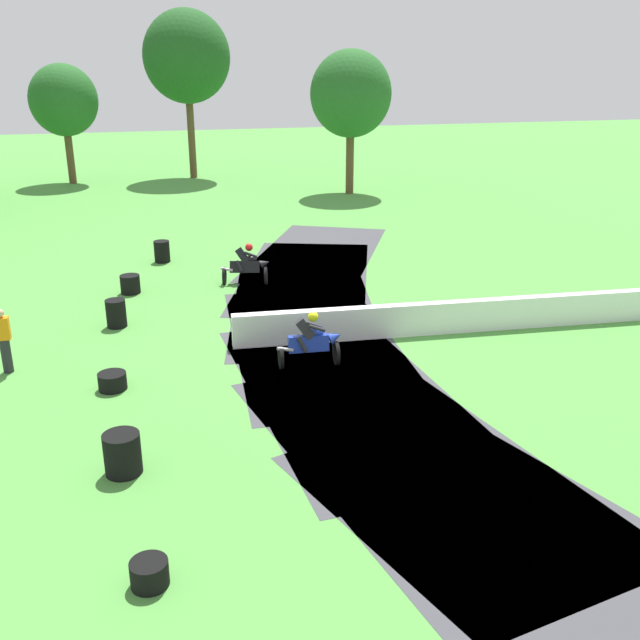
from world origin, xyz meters
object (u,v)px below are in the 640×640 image
object	(u,v)px
tire_stack_mid_b	(116,313)
tire_stack_extra_b	(149,573)
tire_stack_near	(162,251)
tire_stack_mid_a	(130,284)
tire_stack_far	(112,381)
motorcycle_lead_black	(247,265)
tire_stack_extra_a	(122,454)
motorcycle_chase_blue	(311,341)
track_marshal	(4,341)

from	to	relation	value
tire_stack_mid_b	tire_stack_extra_b	bearing A→B (deg)	-87.21
tire_stack_mid_b	tire_stack_near	bearing A→B (deg)	76.50
tire_stack_mid_a	tire_stack_far	world-z (taller)	tire_stack_mid_a
tire_stack_far	tire_stack_extra_b	distance (m)	6.97
motorcycle_lead_black	tire_stack_extra_a	world-z (taller)	motorcycle_lead_black
motorcycle_chase_blue	tire_stack_far	size ratio (longest dim) A/B	2.60
tire_stack_mid_b	tire_stack_far	world-z (taller)	tire_stack_mid_b
motorcycle_lead_black	tire_stack_extra_b	xyz separation A→B (m)	(-3.74, -14.40, -0.43)
track_marshal	motorcycle_chase_blue	bearing A→B (deg)	-11.22
tire_stack_near	tire_stack_mid_a	xyz separation A→B (m)	(-1.19, -3.59, -0.10)
motorcycle_chase_blue	tire_stack_extra_b	bearing A→B (deg)	-120.39
tire_stack_far	tire_stack_extra_a	size ratio (longest dim) A/B	0.82
tire_stack_mid_a	tire_stack_mid_b	distance (m)	3.11
motorcycle_chase_blue	tire_stack_extra_a	xyz separation A→B (m)	(-4.55, -3.93, -0.26)
motorcycle_chase_blue	tire_stack_mid_b	xyz separation A→B (m)	(-4.73, 4.03, -0.26)
tire_stack_far	motorcycle_lead_black	bearing A→B (deg)	59.74
motorcycle_chase_blue	tire_stack_extra_b	distance (m)	8.29
tire_stack_mid_b	motorcycle_chase_blue	bearing A→B (deg)	-40.40
tire_stack_far	tire_stack_extra_b	size ratio (longest dim) A/B	1.15
motorcycle_chase_blue	tire_stack_near	bearing A→B (deg)	106.30
motorcycle_lead_black	tire_stack_extra_b	distance (m)	14.88
tire_stack_mid_a	tire_stack_mid_b	world-z (taller)	tire_stack_mid_b
motorcycle_lead_black	tire_stack_extra_b	world-z (taller)	motorcycle_lead_black
motorcycle_chase_blue	tire_stack_extra_a	size ratio (longest dim) A/B	2.12
motorcycle_chase_blue	tire_stack_far	distance (m)	4.82
tire_stack_far	tire_stack_extra_a	xyz separation A→B (m)	(0.25, -3.74, 0.20)
tire_stack_mid_a	tire_stack_far	bearing A→B (deg)	-93.73
track_marshal	tire_stack_extra_b	bearing A→B (deg)	-70.16
tire_stack_near	tire_stack_extra_a	size ratio (longest dim) A/B	1.00
tire_stack_near	motorcycle_chase_blue	bearing A→B (deg)	-73.70
track_marshal	motorcycle_lead_black	bearing A→B (deg)	40.37
tire_stack_extra_a	tire_stack_far	bearing A→B (deg)	93.78
tire_stack_near	track_marshal	distance (m)	10.16
tire_stack_mid_a	track_marshal	world-z (taller)	track_marshal
motorcycle_lead_black	motorcycle_chase_blue	bearing A→B (deg)	-86.44
tire_stack_mid_b	tire_stack_extra_b	world-z (taller)	tire_stack_mid_b
tire_stack_near	tire_stack_far	distance (m)	11.02
motorcycle_lead_black	motorcycle_chase_blue	size ratio (longest dim) A/B	1.01
tire_stack_near	track_marshal	xyz separation A→B (m)	(-4.16, -9.26, 0.42)
tire_stack_mid_b	tire_stack_extra_b	xyz separation A→B (m)	(0.54, -11.17, -0.20)
tire_stack_far	tire_stack_extra_b	bearing A→B (deg)	-84.97
tire_stack_mid_a	motorcycle_lead_black	bearing A→B (deg)	2.11
tire_stack_extra_b	track_marshal	world-z (taller)	track_marshal
tire_stack_far	tire_stack_extra_a	world-z (taller)	tire_stack_extra_a
tire_stack_mid_a	tire_stack_extra_b	distance (m)	14.25
tire_stack_extra_b	track_marshal	distance (m)	9.15
motorcycle_chase_blue	tire_stack_near	xyz separation A→B (m)	(-3.13, 10.70, -0.26)
tire_stack_near	tire_stack_far	xyz separation A→B (m)	(-1.67, -10.90, -0.20)
tire_stack_extra_b	track_marshal	xyz separation A→B (m)	(-3.10, 8.59, 0.62)
track_marshal	tire_stack_extra_a	bearing A→B (deg)	-63.05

